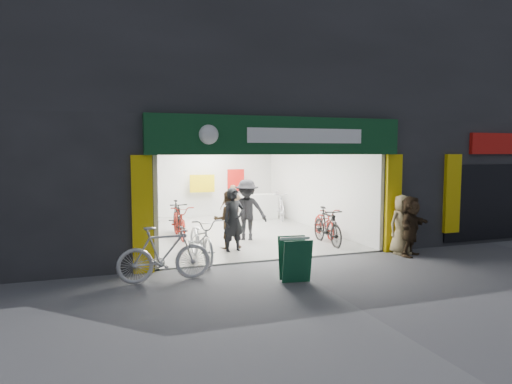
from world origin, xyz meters
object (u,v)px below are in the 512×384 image
parked_bike (164,254)px  pedestrian_near (402,225)px  sandwich_board (295,258)px  bike_left_front (201,239)px  bike_right_front (327,226)px

parked_bike → pedestrian_near: size_ratio=1.24×
sandwich_board → bike_left_front: bearing=128.2°
bike_left_front → pedestrian_near: 5.20m
bike_right_front → pedestrian_near: pedestrian_near is taller
bike_left_front → parked_bike: (-1.11, -1.50, 0.04)m
parked_bike → bike_left_front: bearing=-37.3°
parked_bike → pedestrian_near: 6.23m
pedestrian_near → sandwich_board: pedestrian_near is taller
bike_left_front → pedestrian_near: size_ratio=1.33×
bike_right_front → bike_left_front: bearing=-167.4°
bike_left_front → bike_right_front: same height
bike_right_front → sandwich_board: size_ratio=1.99×
bike_left_front → sandwich_board: bearing=-62.6°
parked_bike → sandwich_board: 2.68m
pedestrian_near → bike_left_front: bearing=167.2°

